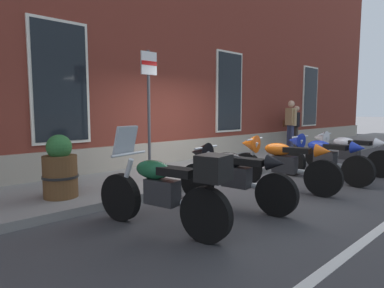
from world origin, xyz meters
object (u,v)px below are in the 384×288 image
object	(u,v)px
motorcycle_black_sport	(230,173)
barrel_planter	(60,170)
motorcycle_orange_sport	(278,161)
motorcycle_white_sport	(344,150)
motorcycle_blue_sport	(319,155)
pedestrian_dark_jacket	(296,124)
parking_sign	(149,98)
motorcycle_green_touring	(166,189)
pedestrian_tan_coat	(291,122)

from	to	relation	value
motorcycle_black_sport	barrel_planter	world-z (taller)	barrel_planter
motorcycle_orange_sport	motorcycle_white_sport	world-z (taller)	motorcycle_orange_sport
motorcycle_black_sport	motorcycle_blue_sport	world-z (taller)	motorcycle_blue_sport
barrel_planter	pedestrian_dark_jacket	bearing A→B (deg)	6.29
motorcycle_blue_sport	parking_sign	size ratio (longest dim) A/B	0.84
motorcycle_black_sport	pedestrian_dark_jacket	distance (m)	8.02
motorcycle_green_touring	motorcycle_orange_sport	world-z (taller)	motorcycle_green_touring
parking_sign	pedestrian_tan_coat	bearing A→B (deg)	6.47
motorcycle_green_touring	pedestrian_dark_jacket	world-z (taller)	pedestrian_dark_jacket
motorcycle_black_sport	motorcycle_orange_sport	world-z (taller)	motorcycle_orange_sport
motorcycle_green_touring	motorcycle_blue_sport	bearing A→B (deg)	0.88
pedestrian_tan_coat	motorcycle_orange_sport	bearing A→B (deg)	-152.31
motorcycle_orange_sport	pedestrian_tan_coat	distance (m)	5.78
motorcycle_white_sport	parking_sign	size ratio (longest dim) A/B	0.84
motorcycle_white_sport	parking_sign	world-z (taller)	parking_sign
motorcycle_blue_sport	motorcycle_white_sport	world-z (taller)	motorcycle_blue_sport
motorcycle_orange_sport	pedestrian_dark_jacket	distance (m)	6.60
pedestrian_dark_jacket	motorcycle_orange_sport	bearing A→B (deg)	-153.82
pedestrian_tan_coat	motorcycle_blue_sport	bearing A→B (deg)	-142.54
motorcycle_white_sport	pedestrian_tan_coat	size ratio (longest dim) A/B	1.25
motorcycle_green_touring	pedestrian_tan_coat	bearing A→B (deg)	19.81
motorcycle_orange_sport	pedestrian_tan_coat	bearing A→B (deg)	27.69
parking_sign	barrel_planter	xyz separation A→B (m)	(-1.81, -0.04, -1.20)
motorcycle_black_sport	motorcycle_orange_sport	xyz separation A→B (m)	(1.53, 0.07, 0.02)
motorcycle_black_sport	motorcycle_orange_sport	bearing A→B (deg)	2.47
motorcycle_black_sport	barrel_planter	distance (m)	2.73
motorcycle_green_touring	motorcycle_white_sport	world-z (taller)	motorcycle_green_touring
motorcycle_orange_sport	barrel_planter	size ratio (longest dim) A/B	2.14
motorcycle_white_sport	pedestrian_tan_coat	bearing A→B (deg)	50.14
motorcycle_blue_sport	pedestrian_tan_coat	distance (m)	4.70
motorcycle_orange_sport	parking_sign	bearing A→B (deg)	130.82
motorcycle_orange_sport	motorcycle_white_sport	bearing A→B (deg)	-3.27
pedestrian_dark_jacket	parking_sign	distance (m)	7.66
motorcycle_green_touring	pedestrian_tan_coat	xyz separation A→B (m)	(8.07, 2.91, 0.56)
motorcycle_black_sport	pedestrian_tan_coat	bearing A→B (deg)	22.46
motorcycle_green_touring	parking_sign	distance (m)	2.80
motorcycle_blue_sport	pedestrian_dark_jacket	bearing A→B (deg)	34.20
motorcycle_black_sport	pedestrian_tan_coat	size ratio (longest dim) A/B	1.19
pedestrian_tan_coat	pedestrian_dark_jacket	size ratio (longest dim) A/B	1.12
motorcycle_black_sport	motorcycle_green_touring	bearing A→B (deg)	-173.41
motorcycle_orange_sport	motorcycle_white_sport	xyz separation A→B (m)	(2.73, -0.16, -0.02)
motorcycle_white_sport	pedestrian_tan_coat	distance (m)	3.73
motorcycle_green_touring	parking_sign	xyz separation A→B (m)	(1.32, 2.14, 1.23)
motorcycle_blue_sport	barrel_planter	size ratio (longest dim) A/B	2.10
barrel_planter	motorcycle_white_sport	bearing A→B (deg)	-18.14
motorcycle_blue_sport	pedestrian_tan_coat	world-z (taller)	pedestrian_tan_coat
pedestrian_dark_jacket	barrel_planter	xyz separation A→B (m)	(-9.37, -1.03, -0.41)
motorcycle_orange_sport	barrel_planter	xyz separation A→B (m)	(-3.46, 1.87, 0.02)
motorcycle_green_touring	pedestrian_dark_jacket	distance (m)	9.43
pedestrian_tan_coat	barrel_planter	world-z (taller)	pedestrian_tan_coat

